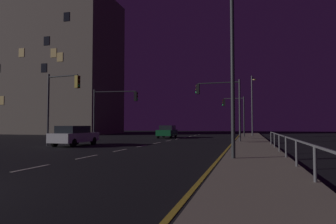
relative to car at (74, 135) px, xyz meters
The scene contains 14 objects.
ground_plane 5.51m from the car, 18.09° to the left, with size 112.00×112.00×0.00m, color black.
sidewalk_right 13.62m from the car, ahead, with size 2.97×77.00×0.14m, color gray.
lane_markings_center 7.38m from the car, 45.06° to the left, with size 0.14×50.00×0.01m.
lane_edge_line 13.55m from the car, 29.65° to the left, with size 0.14×53.00×0.01m.
car is the anchor object (origin of this frame).
car_oncoming 15.64m from the car, 77.70° to the left, with size 2.02×4.48×1.57m.
traffic_light_mid_left 13.44m from the car, 35.01° to the left, with size 4.23×0.42×5.71m.
traffic_light_far_center 7.67m from the car, 90.96° to the left, with size 4.71×0.75×5.29m.
traffic_light_overhead_east 22.29m from the car, 58.74° to the left, with size 2.85×0.49×5.20m.
traffic_light_near_left 3.30m from the car, 151.38° to the right, with size 3.12×0.56×5.70m.
street_lamp_corner 25.94m from the car, 57.42° to the left, with size 0.76×2.13×8.22m.
street_lamp_far_end 14.48m from the car, 28.05° to the right, with size 1.88×0.87×8.27m.
barrier_fence 16.46m from the car, 25.71° to the right, with size 0.09×21.43×0.98m.
building_distant 36.89m from the car, 129.21° to the left, with size 23.18×12.50×24.94m.
Camera 1 is at (7.95, -4.43, 1.65)m, focal length 31.32 mm.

